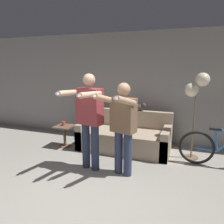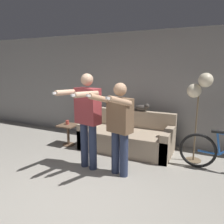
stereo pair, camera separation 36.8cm
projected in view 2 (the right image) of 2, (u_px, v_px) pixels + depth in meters
ground_plane at (61, 208)px, 2.85m from camera, size 16.00×16.00×0.00m
wall_back at (137, 88)px, 5.23m from camera, size 10.00×0.05×2.60m
couch at (127, 138)px, 4.80m from camera, size 1.97×0.92×0.82m
person_left at (87, 115)px, 3.78m from camera, size 0.60×0.75×1.70m
person_right at (119, 124)px, 3.54m from camera, size 0.59×0.74×1.56m
cat at (142, 108)px, 4.89m from camera, size 0.42×0.15×0.18m
floor_lamp at (199, 91)px, 3.98m from camera, size 0.44×0.29×1.70m
side_table at (68, 131)px, 5.06m from camera, size 0.41×0.41×0.49m
cup at (67, 122)px, 5.05m from camera, size 0.08×0.08×0.10m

